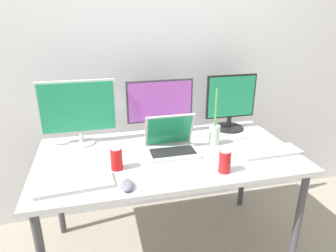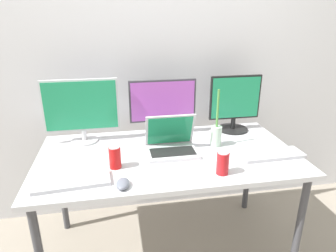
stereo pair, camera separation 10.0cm
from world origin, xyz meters
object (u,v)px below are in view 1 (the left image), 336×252
monitor_right (231,102)px  mouse_by_keyboard (127,185)px  monitor_left (78,111)px  soda_can_near_keyboard (225,161)px  soda_can_by_laptop (116,159)px  laptop_silver (171,143)px  work_desk (168,162)px  keyboard_main (270,152)px  monitor_center (160,105)px  bamboo_vase (215,133)px  keyboard_aux (75,185)px

monitor_right → mouse_by_keyboard: bearing=-142.8°
monitor_left → soda_can_near_keyboard: monitor_left is taller
soda_can_by_laptop → laptop_silver: bearing=22.4°
work_desk → keyboard_main: bearing=-13.7°
work_desk → monitor_center: 0.42m
keyboard_main → monitor_left: bearing=158.0°
monitor_right → soda_can_by_laptop: monitor_right is taller
monitor_left → laptop_silver: size_ratio=1.56×
keyboard_main → work_desk: bearing=165.0°
bamboo_vase → laptop_silver: bearing=-172.1°
monitor_center → soda_can_near_keyboard: bearing=-69.7°
keyboard_aux → work_desk: bearing=20.6°
laptop_silver → soda_can_near_keyboard: 0.38m
laptop_silver → keyboard_aux: 0.63m
laptop_silver → soda_can_near_keyboard: (0.22, -0.31, 0.01)m
work_desk → keyboard_main: size_ratio=4.10×
monitor_right → soda_can_near_keyboard: monitor_right is taller
monitor_left → keyboard_aux: 0.57m
keyboard_aux → soda_can_near_keyboard: 0.78m
monitor_left → bamboo_vase: (0.84, -0.22, -0.15)m
monitor_left → bamboo_vase: monitor_left is taller
work_desk → soda_can_by_laptop: soda_can_by_laptop is taller
keyboard_main → soda_can_by_laptop: 0.93m
monitor_right → keyboard_aux: (-1.08, -0.55, -0.19)m
monitor_left → mouse_by_keyboard: size_ratio=4.42×
monitor_center → laptop_silver: (0.00, -0.29, -0.16)m
monitor_right → keyboard_aux: monitor_right is taller
monitor_right → soda_can_by_laptop: bearing=-153.8°
laptop_silver → mouse_by_keyboard: laptop_silver is taller
monitor_left → monitor_center: monitor_left is taller
keyboard_aux → mouse_by_keyboard: bearing=-21.4°
work_desk → laptop_silver: laptop_silver is taller
monitor_left → bamboo_vase: size_ratio=1.28×
work_desk → monitor_right: (0.54, 0.30, 0.26)m
monitor_left → laptop_silver: (0.54, -0.26, -0.17)m
monitor_center → soda_can_by_laptop: (-0.34, -0.43, -0.15)m
keyboard_main → bamboo_vase: bearing=142.1°
mouse_by_keyboard → laptop_silver: bearing=56.1°
monitor_left → keyboard_main: size_ratio=1.25×
work_desk → laptop_silver: (0.02, 0.02, 0.12)m
work_desk → soda_can_by_laptop: bearing=-159.1°
keyboard_aux → mouse_by_keyboard: 0.26m
monitor_left → soda_can_by_laptop: 0.48m
laptop_silver → mouse_by_keyboard: (-0.31, -0.35, -0.04)m
monitor_left → soda_can_near_keyboard: 0.96m
soda_can_near_keyboard → keyboard_main: bearing=21.5°
monitor_left → soda_can_near_keyboard: (0.76, -0.57, -0.17)m
work_desk → laptop_silver: size_ratio=5.13×
keyboard_aux → keyboard_main: bearing=0.8°
monitor_left → monitor_right: 1.06m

